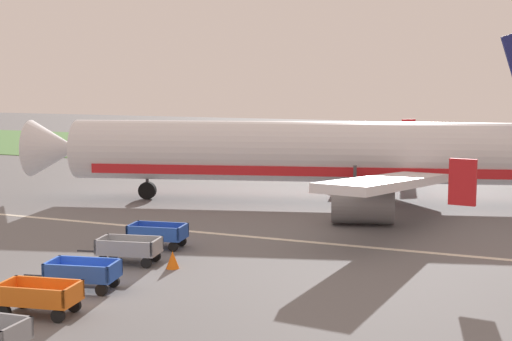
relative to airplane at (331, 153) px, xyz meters
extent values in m
plane|color=slate|center=(-2.72, -21.97, -3.05)|extent=(220.00, 220.00, 0.00)
cube|color=#518442|center=(-2.72, 29.01, -3.02)|extent=(220.00, 28.00, 0.06)
cube|color=silver|center=(-2.72, -11.05, -3.05)|extent=(120.00, 0.36, 0.01)
cylinder|color=silver|center=(-0.99, -0.28, 0.10)|extent=(29.87, 11.76, 3.70)
cube|color=red|center=(-0.99, -0.28, -0.92)|extent=(26.93, 10.76, 0.56)
cone|color=silver|center=(-16.86, -4.79, 0.10)|extent=(4.07, 4.36, 3.63)
cube|color=silver|center=(5.26, -7.19, -0.57)|extent=(3.98, 13.20, 1.35)
cube|color=red|center=(9.56, -12.72, 0.38)|extent=(1.12, 0.32, 1.90)
cylinder|color=gray|center=(3.65, -6.02, -1.92)|extent=(3.65, 2.89, 2.10)
cube|color=silver|center=(0.70, 8.88, -0.57)|extent=(10.03, 11.86, 1.35)
cube|color=red|center=(1.45, 15.85, 0.38)|extent=(0.99, 0.83, 1.90)
cylinder|color=gray|center=(-0.06, 7.04, -1.92)|extent=(3.65, 2.89, 2.10)
cylinder|color=#4C4C51|center=(-11.09, -3.15, -1.48)|extent=(0.20, 0.20, 2.04)
cylinder|color=black|center=(-11.09, -3.15, -2.50)|extent=(1.18, 0.73, 1.10)
cylinder|color=#4C4C51|center=(2.01, -1.71, -1.48)|extent=(0.20, 0.20, 2.04)
cylinder|color=black|center=(2.01, -1.71, -2.50)|extent=(1.18, 0.73, 1.10)
cylinder|color=#4C4C51|center=(0.81, 2.52, -1.48)|extent=(0.20, 0.20, 2.04)
cylinder|color=black|center=(0.81, 2.52, -2.50)|extent=(1.18, 0.73, 1.10)
cube|color=gray|center=(0.11, -28.30, -2.26)|extent=(0.21, 1.40, 0.55)
cube|color=orange|center=(-1.99, -24.79, -2.57)|extent=(2.70, 1.81, 0.08)
cube|color=orange|center=(-1.87, -25.43, -2.26)|extent=(2.48, 0.53, 0.55)
cube|color=orange|center=(-2.10, -24.15, -2.26)|extent=(2.48, 0.53, 0.55)
cube|color=orange|center=(-3.17, -24.99, -2.26)|extent=(0.34, 1.40, 0.55)
cube|color=orange|center=(-0.80, -24.58, -2.26)|extent=(0.34, 1.40, 0.55)
cylinder|color=black|center=(-2.81, -25.50, -2.83)|extent=(0.46, 0.23, 0.44)
cylinder|color=black|center=(-3.01, -24.40, -2.83)|extent=(0.46, 0.23, 0.44)
cylinder|color=black|center=(-0.97, -25.18, -2.83)|extent=(0.46, 0.23, 0.44)
cylinder|color=black|center=(-1.16, -24.07, -2.83)|extent=(0.46, 0.23, 0.44)
cube|color=#234CB2|center=(-2.43, -21.84, -2.57)|extent=(2.74, 1.90, 0.08)
cube|color=#234CB2|center=(-2.29, -22.48, -2.26)|extent=(2.46, 0.63, 0.55)
cube|color=#234CB2|center=(-2.57, -21.21, -2.26)|extent=(2.46, 0.63, 0.55)
cube|color=#234CB2|center=(-3.61, -22.10, -2.26)|extent=(0.39, 1.39, 0.55)
cube|color=#234CB2|center=(-1.26, -21.59, -2.26)|extent=(0.39, 1.39, 0.55)
cylinder|color=#2D2D33|center=(-4.19, -22.22, -2.61)|extent=(0.99, 0.29, 0.08)
cylinder|color=black|center=(-3.23, -22.59, -2.83)|extent=(0.46, 0.25, 0.44)
cylinder|color=black|center=(-3.47, -21.49, -2.83)|extent=(0.46, 0.25, 0.44)
cylinder|color=black|center=(-1.40, -22.19, -2.83)|extent=(0.46, 0.25, 0.44)
cylinder|color=black|center=(-1.63, -21.10, -2.83)|extent=(0.46, 0.25, 0.44)
cube|color=gray|center=(-3.03, -17.85, -2.57)|extent=(2.73, 1.87, 0.08)
cube|color=gray|center=(-2.91, -18.48, -2.26)|extent=(2.47, 0.59, 0.55)
cube|color=gray|center=(-3.16, -17.21, -2.26)|extent=(2.47, 0.59, 0.55)
cube|color=gray|center=(-4.21, -18.08, -2.26)|extent=(0.38, 1.39, 0.55)
cube|color=gray|center=(-1.86, -17.61, -2.26)|extent=(0.38, 1.39, 0.55)
cylinder|color=#2D2D33|center=(-4.80, -18.20, -2.61)|extent=(1.00, 0.28, 0.08)
cylinder|color=black|center=(-3.84, -18.58, -2.83)|extent=(0.46, 0.24, 0.44)
cylinder|color=black|center=(-4.06, -17.48, -2.83)|extent=(0.46, 0.24, 0.44)
cylinder|color=black|center=(-2.00, -18.21, -2.83)|extent=(0.46, 0.24, 0.44)
cylinder|color=black|center=(-2.23, -17.11, -2.83)|extent=(0.46, 0.24, 0.44)
cube|color=#234CB2|center=(-3.46, -14.83, -2.57)|extent=(2.70, 1.80, 0.08)
cube|color=#234CB2|center=(-3.35, -15.47, -2.26)|extent=(2.48, 0.52, 0.55)
cube|color=#234CB2|center=(-3.56, -14.19, -2.26)|extent=(2.48, 0.52, 0.55)
cube|color=#234CB2|center=(-4.64, -15.03, -2.26)|extent=(0.33, 1.40, 0.55)
cube|color=#234CB2|center=(-2.27, -14.63, -2.26)|extent=(0.33, 1.40, 0.55)
cylinder|color=#2D2D33|center=(-5.23, -15.13, -2.61)|extent=(1.00, 0.25, 0.08)
cylinder|color=black|center=(-4.29, -15.54, -2.83)|extent=(0.46, 0.23, 0.44)
cylinder|color=black|center=(-4.47, -14.44, -2.83)|extent=(0.46, 0.23, 0.44)
cylinder|color=black|center=(-2.44, -15.23, -2.83)|extent=(0.46, 0.23, 0.44)
cylinder|color=black|center=(-2.62, -14.12, -2.83)|extent=(0.46, 0.23, 0.44)
cone|color=orange|center=(-1.00, -17.83, -2.70)|extent=(0.54, 0.54, 0.71)
camera|label=1|loc=(13.68, -43.69, 4.56)|focal=52.77mm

